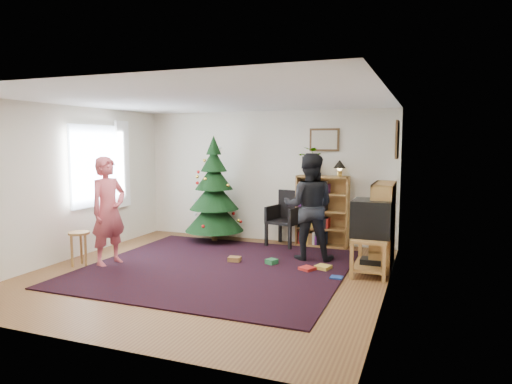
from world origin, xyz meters
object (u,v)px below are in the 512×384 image
(picture_back, at_px, (324,140))
(crt_tv, at_px, (372,218))
(christmas_tree, at_px, (214,198))
(tv_stand, at_px, (371,251))
(bookshelf_back, at_px, (322,210))
(stool, at_px, (79,240))
(table_lamp, at_px, (340,165))
(person_by_chair, at_px, (309,207))
(person_standing, at_px, (109,211))
(bookshelf_right, at_px, (383,224))
(armchair, at_px, (287,216))
(picture_right, at_px, (397,140))
(potted_plant, at_px, (312,161))

(picture_back, distance_m, crt_tv, 2.22)
(christmas_tree, distance_m, tv_stand, 3.30)
(bookshelf_back, height_order, tv_stand, bookshelf_back)
(stool, xyz_separation_m, table_lamp, (3.51, 2.66, 1.09))
(christmas_tree, distance_m, stool, 2.63)
(christmas_tree, distance_m, bookshelf_back, 2.06)
(picture_back, height_order, person_by_chair, picture_back)
(christmas_tree, xyz_separation_m, person_standing, (-0.81, -2.07, -0.00))
(bookshelf_right, distance_m, person_by_chair, 1.19)
(armchair, xyz_separation_m, person_by_chair, (0.65, -0.90, 0.32))
(picture_back, xyz_separation_m, picture_right, (1.33, -0.73, 0.00))
(armchair, bearing_deg, christmas_tree, -156.99)
(table_lamp, bearing_deg, picture_right, -30.21)
(christmas_tree, bearing_deg, person_by_chair, -18.04)
(table_lamp, bearing_deg, crt_tv, -62.46)
(picture_back, xyz_separation_m, crt_tv, (1.07, -1.58, -1.13))
(stool, bearing_deg, picture_right, 24.61)
(armchair, xyz_separation_m, potted_plant, (0.45, 0.12, 1.01))
(christmas_tree, height_order, bookshelf_right, christmas_tree)
(crt_tv, xyz_separation_m, person_by_chair, (-1.05, 0.42, 0.05))
(bookshelf_right, height_order, person_standing, person_standing)
(crt_tv, relative_size, potted_plant, 1.18)
(potted_plant, bearing_deg, picture_back, 35.65)
(tv_stand, height_order, table_lamp, table_lamp)
(picture_right, height_order, christmas_tree, picture_right)
(picture_back, relative_size, tv_stand, 0.61)
(bookshelf_right, height_order, stool, bookshelf_right)
(armchair, bearing_deg, picture_right, -0.49)
(christmas_tree, bearing_deg, potted_plant, 11.37)
(person_by_chair, bearing_deg, tv_stand, 148.63)
(tv_stand, xyz_separation_m, crt_tv, (-0.00, 0.00, 0.49))
(bookshelf_right, xyz_separation_m, person_standing, (-4.00, -1.36, 0.18))
(bookshelf_right, height_order, tv_stand, bookshelf_right)
(bookshelf_right, bearing_deg, person_standing, 108.83)
(christmas_tree, distance_m, potted_plant, 1.99)
(person_by_chair, xyz_separation_m, potted_plant, (-0.21, 1.03, 0.69))
(bookshelf_right, bearing_deg, potted_plant, 52.15)
(armchair, height_order, potted_plant, potted_plant)
(picture_right, distance_m, tv_stand, 1.86)
(potted_plant, bearing_deg, tv_stand, -49.02)
(tv_stand, bearing_deg, christmas_tree, 160.61)
(picture_back, relative_size, christmas_tree, 0.27)
(christmas_tree, relative_size, tv_stand, 2.27)
(crt_tv, relative_size, person_by_chair, 0.35)
(bookshelf_back, relative_size, bookshelf_right, 1.00)
(bookshelf_right, relative_size, armchair, 1.29)
(armchair, xyz_separation_m, person_standing, (-2.18, -2.31, 0.30))
(person_standing, bearing_deg, christmas_tree, -7.50)
(picture_back, bearing_deg, potted_plant, -144.35)
(picture_right, xyz_separation_m, christmas_tree, (-3.33, 0.22, -1.10))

